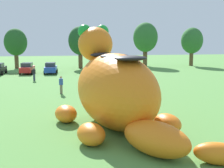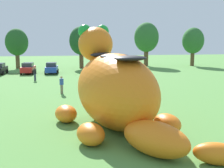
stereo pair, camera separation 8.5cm
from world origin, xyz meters
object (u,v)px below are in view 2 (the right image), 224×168
at_px(box_truck, 97,63).
at_px(spectator_near_inflatable, 35,74).
at_px(spectator_wandering, 138,73).
at_px(spectator_by_cars, 62,85).
at_px(car_red, 28,68).
at_px(giant_inflatable_creature, 115,90).
at_px(car_blue, 52,68).

xyz_separation_m(box_truck, spectator_near_inflatable, (-8.86, -7.35, -0.75)).
xyz_separation_m(box_truck, spectator_wandering, (4.49, -8.25, -0.75)).
bearing_deg(spectator_by_cars, car_red, 106.48).
distance_m(giant_inflatable_creature, car_red, 29.92).
distance_m(giant_inflatable_creature, spectator_by_cars, 11.67).
distance_m(car_red, spectator_wandering, 17.46).
bearing_deg(spectator_by_cars, box_truck, 72.34).
xyz_separation_m(car_blue, spectator_wandering, (11.55, -8.42, -0.01)).
relative_size(giant_inflatable_creature, spectator_near_inflatable, 6.61).
height_order(giant_inflatable_creature, spectator_wandering, giant_inflatable_creature).
xyz_separation_m(car_red, spectator_wandering, (15.11, -8.73, -0.01)).
xyz_separation_m(car_red, spectator_near_inflatable, (1.76, -7.83, -0.01)).
height_order(spectator_near_inflatable, spectator_by_cars, same).
bearing_deg(car_blue, car_red, 175.02).
distance_m(giant_inflatable_creature, spectator_near_inflatable, 21.92).
bearing_deg(box_truck, spectator_wandering, -61.45).
height_order(giant_inflatable_creature, box_truck, giant_inflatable_creature).
height_order(car_blue, spectator_near_inflatable, car_blue).
xyz_separation_m(spectator_by_cars, spectator_wandering, (9.92, 8.81, 0.00)).
distance_m(car_red, box_truck, 10.66).
bearing_deg(spectator_near_inflatable, box_truck, 39.69).
height_order(car_blue, spectator_by_cars, car_blue).
height_order(car_red, spectator_wandering, car_red).
distance_m(spectator_near_inflatable, spectator_by_cars, 10.30).
xyz_separation_m(car_red, car_blue, (3.57, -0.31, 0.00)).
bearing_deg(spectator_wandering, car_red, 149.98).
relative_size(car_blue, spectator_by_cars, 2.44).
bearing_deg(spectator_near_inflatable, spectator_by_cars, -70.57).
xyz_separation_m(giant_inflatable_creature, spectator_wandering, (6.74, 19.95, -1.40)).
bearing_deg(spectator_by_cars, spectator_wandering, 41.60).
bearing_deg(box_truck, spectator_by_cars, -107.66).
distance_m(giant_inflatable_creature, car_blue, 28.81).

